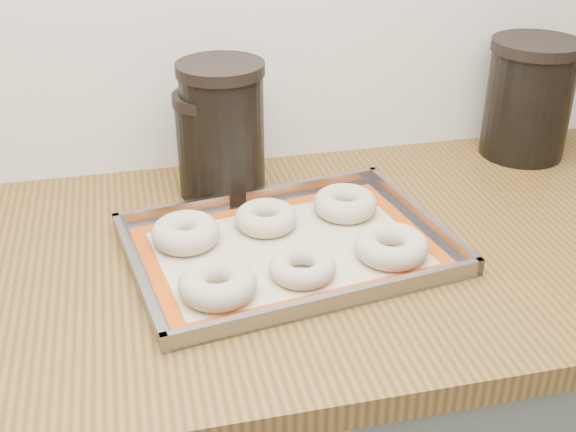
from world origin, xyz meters
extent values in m
cube|color=brown|center=(0.00, 1.68, 0.88)|extent=(3.06, 0.68, 0.04)
cube|color=gray|center=(-0.17, 1.66, 0.90)|extent=(0.50, 0.40, 0.00)
cube|color=gray|center=(-0.20, 1.82, 0.91)|extent=(0.46, 0.08, 0.02)
cube|color=gray|center=(-0.15, 1.51, 0.91)|extent=(0.46, 0.08, 0.02)
cube|color=gray|center=(-0.40, 1.63, 0.91)|extent=(0.06, 0.33, 0.02)
cube|color=gray|center=(0.05, 1.70, 0.91)|extent=(0.06, 0.33, 0.02)
cube|color=#C6B793|center=(-0.17, 1.66, 0.90)|extent=(0.46, 0.35, 0.00)
cube|color=#B2400B|center=(-0.20, 1.80, 0.91)|extent=(0.42, 0.09, 0.00)
cube|color=#B2400B|center=(-0.15, 1.53, 0.91)|extent=(0.42, 0.09, 0.00)
cube|color=#B2400B|center=(-0.37, 1.63, 0.91)|extent=(0.06, 0.25, 0.00)
cube|color=#B2400B|center=(0.02, 1.69, 0.91)|extent=(0.06, 0.25, 0.00)
torus|color=#BDAE93|center=(-0.29, 1.57, 0.92)|extent=(0.13, 0.13, 0.04)
torus|color=#BDAE93|center=(-0.17, 1.59, 0.92)|extent=(0.12, 0.12, 0.03)
torus|color=#BDAE93|center=(-0.03, 1.61, 0.92)|extent=(0.13, 0.13, 0.04)
torus|color=#BDAE93|center=(-0.32, 1.71, 0.92)|extent=(0.12, 0.12, 0.04)
torus|color=#BDAE93|center=(-0.19, 1.73, 0.92)|extent=(0.12, 0.12, 0.03)
torus|color=#BDAE93|center=(-0.06, 1.75, 0.92)|extent=(0.14, 0.14, 0.04)
cylinder|color=black|center=(-0.24, 1.88, 1.00)|extent=(0.14, 0.14, 0.21)
cylinder|color=black|center=(-0.24, 1.88, 1.12)|extent=(0.14, 0.14, 0.02)
cylinder|color=black|center=(-0.26, 1.88, 0.98)|extent=(0.11, 0.11, 0.16)
cylinder|color=black|center=(-0.26, 1.88, 1.07)|extent=(0.12, 0.12, 0.02)
cylinder|color=black|center=(0.34, 1.91, 1.00)|extent=(0.16, 0.16, 0.20)
cylinder|color=black|center=(0.34, 1.91, 1.11)|extent=(0.16, 0.16, 0.02)
camera|label=1|loc=(-0.38, 0.77, 1.47)|focal=45.00mm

